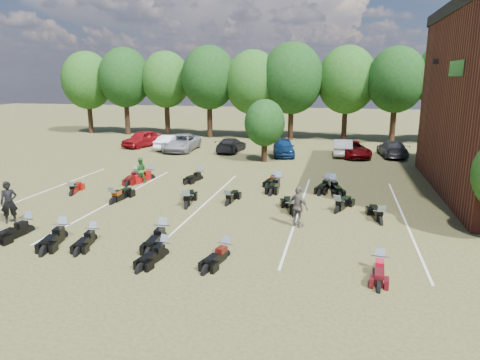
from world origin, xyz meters
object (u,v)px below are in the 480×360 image
(car_0, at_px, (142,139))
(motorcycle_0, at_px, (29,232))
(car_4, at_px, (284,147))
(motorcycle_14, at_px, (137,180))
(person_green, at_px, (140,170))
(person_grey, at_px, (298,207))
(motorcycle_7, at_px, (72,195))
(person_black, at_px, (9,202))
(motorcycle_3, at_px, (93,241))

(car_0, distance_m, motorcycle_0, 23.76)
(car_4, distance_m, motorcycle_14, 13.81)
(car_4, distance_m, person_green, 14.02)
(person_grey, relative_size, motorcycle_7, 0.90)
(person_black, distance_m, person_green, 8.88)
(person_black, distance_m, motorcycle_0, 2.08)
(person_green, relative_size, person_grey, 0.86)
(motorcycle_0, height_order, motorcycle_3, motorcycle_0)
(person_green, distance_m, person_grey, 12.23)
(person_green, height_order, motorcycle_0, person_green)
(car_0, relative_size, car_4, 1.04)
(person_black, bearing_deg, car_0, 64.99)
(person_green, distance_m, motorcycle_0, 9.50)
(person_black, height_order, motorcycle_0, person_black)
(motorcycle_3, bearing_deg, person_grey, 15.72)
(person_grey, relative_size, motorcycle_0, 0.84)
(car_4, relative_size, motorcycle_14, 1.85)
(person_black, relative_size, motorcycle_7, 0.95)
(motorcycle_7, bearing_deg, motorcycle_0, 90.37)
(motorcycle_3, relative_size, motorcycle_14, 0.85)
(motorcycle_7, bearing_deg, motorcycle_3, 113.42)
(person_black, relative_size, motorcycle_14, 0.84)
(car_0, height_order, motorcycle_3, car_0)
(motorcycle_3, distance_m, motorcycle_7, 7.88)
(motorcycle_14, bearing_deg, motorcycle_7, -119.36)
(car_4, height_order, person_black, person_black)
(person_green, bearing_deg, motorcycle_3, 83.18)
(car_4, bearing_deg, person_black, -126.49)
(car_4, distance_m, motorcycle_3, 22.07)
(motorcycle_0, distance_m, motorcycle_3, 3.32)
(motorcycle_0, relative_size, motorcycle_14, 0.95)
(person_green, bearing_deg, person_black, 53.00)
(motorcycle_0, bearing_deg, person_green, 89.71)
(car_4, bearing_deg, motorcycle_3, -113.59)
(person_black, xyz_separation_m, motorcycle_14, (1.72, 9.26, -0.98))
(car_0, height_order, person_green, person_green)
(car_0, relative_size, motorcycle_7, 2.19)
(motorcycle_0, bearing_deg, person_grey, 20.56)
(person_green, xyz_separation_m, motorcycle_0, (-0.70, -9.44, -0.80))
(person_grey, height_order, motorcycle_0, person_grey)
(car_0, height_order, motorcycle_14, car_0)
(person_green, xyz_separation_m, motorcycle_3, (2.60, -9.70, -0.80))
(person_black, xyz_separation_m, motorcycle_3, (4.93, -1.13, -0.98))
(motorcycle_7, bearing_deg, person_green, -140.71)
(car_4, xyz_separation_m, motorcycle_3, (-4.99, -21.49, -0.74))
(person_grey, distance_m, motorcycle_7, 13.35)
(car_4, height_order, person_grey, person_grey)
(person_black, xyz_separation_m, motorcycle_7, (-0.16, 4.88, -0.98))
(person_black, height_order, person_grey, person_black)
(car_0, relative_size, motorcycle_0, 2.03)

